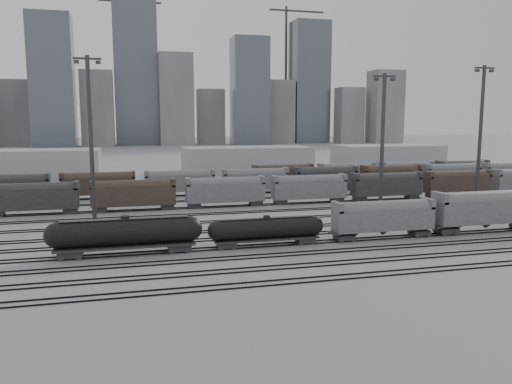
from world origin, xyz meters
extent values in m
plane|color=#ACACB1|center=(0.00, 0.00, 0.00)|extent=(900.00, 900.00, 0.00)
cube|color=black|center=(0.00, -14.72, 0.08)|extent=(220.00, 0.07, 0.16)
cube|color=black|center=(0.00, -13.28, 0.08)|extent=(220.00, 0.07, 0.16)
cube|color=black|center=(0.00, -9.72, 0.08)|extent=(220.00, 0.07, 0.16)
cube|color=black|center=(0.00, -8.28, 0.08)|extent=(220.00, 0.07, 0.16)
cube|color=black|center=(0.00, -4.72, 0.08)|extent=(220.00, 0.07, 0.16)
cube|color=black|center=(0.00, -3.28, 0.08)|extent=(220.00, 0.07, 0.16)
cube|color=black|center=(0.00, 0.28, 0.08)|extent=(220.00, 0.07, 0.16)
cube|color=black|center=(0.00, 1.72, 0.08)|extent=(220.00, 0.07, 0.16)
cube|color=black|center=(0.00, 5.28, 0.08)|extent=(220.00, 0.07, 0.16)
cube|color=black|center=(0.00, 6.72, 0.08)|extent=(220.00, 0.07, 0.16)
cube|color=black|center=(0.00, 10.28, 0.08)|extent=(220.00, 0.07, 0.16)
cube|color=black|center=(0.00, 11.72, 0.08)|extent=(220.00, 0.07, 0.16)
cube|color=black|center=(0.00, 17.28, 0.08)|extent=(220.00, 0.07, 0.16)
cube|color=black|center=(0.00, 18.72, 0.08)|extent=(220.00, 0.07, 0.16)
cube|color=black|center=(0.00, 24.28, 0.08)|extent=(220.00, 0.07, 0.16)
cube|color=black|center=(0.00, 25.72, 0.08)|extent=(220.00, 0.07, 0.16)
cube|color=black|center=(0.00, 31.28, 0.08)|extent=(220.00, 0.07, 0.16)
cube|color=black|center=(0.00, 32.72, 0.08)|extent=(220.00, 0.07, 0.16)
cube|color=black|center=(0.00, 39.28, 0.08)|extent=(220.00, 0.07, 0.16)
cube|color=black|center=(0.00, 40.72, 0.08)|extent=(220.00, 0.07, 0.16)
cube|color=black|center=(0.00, 47.28, 0.08)|extent=(220.00, 0.07, 0.16)
cube|color=black|center=(0.00, 48.72, 0.08)|extent=(220.00, 0.07, 0.16)
cube|color=black|center=(0.00, 55.28, 0.08)|extent=(220.00, 0.07, 0.16)
cube|color=black|center=(0.00, 56.72, 0.08)|extent=(220.00, 0.07, 0.16)
cube|color=#232326|center=(-33.82, 1.00, 0.59)|extent=(2.81, 2.27, 0.76)
cube|color=#232326|center=(-20.86, 1.00, 0.59)|extent=(2.81, 2.27, 0.76)
cube|color=#232326|center=(-27.34, 1.00, 1.13)|extent=(16.74, 2.92, 0.27)
cylinder|color=black|center=(-27.34, 1.00, 2.86)|extent=(15.66, 3.13, 3.13)
sphere|color=black|center=(-35.17, 1.00, 2.86)|extent=(3.13, 3.13, 3.13)
sphere|color=black|center=(-19.51, 1.00, 2.86)|extent=(3.13, 3.13, 3.13)
cylinder|color=black|center=(-27.34, 1.00, 4.59)|extent=(1.08, 1.08, 0.54)
cube|color=#232326|center=(-27.34, 1.00, 4.48)|extent=(15.12, 0.97, 0.06)
cube|color=#232326|center=(-14.84, 1.00, 0.49)|extent=(2.34, 1.89, 0.63)
cube|color=#232326|center=(-4.05, 1.00, 0.49)|extent=(2.34, 1.89, 0.63)
cube|color=#232326|center=(-9.44, 1.00, 0.94)|extent=(13.94, 2.43, 0.22)
cylinder|color=black|center=(-9.44, 1.00, 2.38)|extent=(13.04, 2.61, 2.61)
sphere|color=black|center=(-15.96, 1.00, 2.38)|extent=(2.61, 2.61, 2.61)
sphere|color=black|center=(-2.93, 1.00, 2.38)|extent=(2.61, 2.61, 2.61)
cylinder|color=black|center=(-9.44, 1.00, 3.82)|extent=(0.90, 0.90, 0.45)
cube|color=#232326|center=(-9.44, 1.00, 3.73)|extent=(12.59, 0.81, 0.05)
cube|color=#232326|center=(1.63, 1.00, 0.53)|extent=(2.51, 2.03, 0.68)
cube|color=#232326|center=(13.21, 1.00, 0.53)|extent=(2.51, 2.03, 0.68)
cube|color=gray|center=(7.42, 1.00, 2.80)|extent=(14.47, 2.89, 3.09)
cylinder|color=gray|center=(7.42, 1.00, 3.95)|extent=(13.12, 2.80, 2.80)
cube|color=gray|center=(0.47, 1.00, 4.73)|extent=(0.68, 2.89, 1.35)
cube|color=gray|center=(14.36, 1.00, 4.73)|extent=(0.68, 2.89, 1.35)
cone|color=#232326|center=(7.42, 1.00, 0.92)|extent=(2.32, 2.32, 0.87)
cube|color=#232326|center=(17.58, 1.00, 0.61)|extent=(2.87, 2.32, 0.77)
cube|color=gray|center=(24.19, 1.00, 3.20)|extent=(16.54, 3.31, 3.53)
cylinder|color=gray|center=(24.19, 1.00, 4.52)|extent=(15.00, 3.20, 3.20)
cube|color=gray|center=(16.25, 1.00, 5.40)|extent=(0.77, 3.31, 1.54)
cone|color=#232326|center=(24.19, 1.00, 1.05)|extent=(2.65, 2.65, 0.99)
cylinder|color=#343436|center=(-32.29, 21.79, 13.14)|extent=(0.67, 0.67, 26.28)
cube|color=#343436|center=(-32.29, 21.79, 25.75)|extent=(4.20, 0.32, 0.32)
cube|color=#343436|center=(-33.87, 21.79, 25.22)|extent=(0.74, 0.53, 0.53)
cube|color=#343436|center=(-30.71, 21.79, 25.22)|extent=(0.74, 0.53, 0.53)
cylinder|color=#343436|center=(12.72, 11.78, 11.85)|extent=(0.61, 0.61, 23.70)
cube|color=#343436|center=(12.72, 11.78, 23.22)|extent=(3.79, 0.28, 0.28)
cube|color=#343436|center=(11.29, 11.78, 22.75)|extent=(0.66, 0.47, 0.47)
cube|color=#343436|center=(14.14, 11.78, 22.75)|extent=(0.66, 0.47, 0.47)
cylinder|color=#343436|center=(41.25, 24.85, 13.53)|extent=(0.69, 0.69, 27.06)
cube|color=#343436|center=(41.25, 24.85, 26.52)|extent=(4.33, 0.32, 0.32)
cube|color=#343436|center=(39.63, 24.85, 25.98)|extent=(0.76, 0.54, 0.54)
cube|color=#343436|center=(42.88, 24.85, 25.98)|extent=(0.76, 0.54, 0.54)
cube|color=#232326|center=(-43.00, 32.00, 2.80)|extent=(15.00, 3.00, 5.60)
cube|color=#49352E|center=(-26.00, 32.00, 2.80)|extent=(15.00, 3.00, 5.60)
cube|color=gray|center=(-9.00, 32.00, 2.80)|extent=(15.00, 3.00, 5.60)
cube|color=gray|center=(8.00, 32.00, 2.80)|extent=(15.00, 3.00, 5.60)
cube|color=#232326|center=(25.00, 32.00, 2.80)|extent=(15.00, 3.00, 5.60)
cube|color=#49352E|center=(42.00, 32.00, 2.80)|extent=(15.00, 3.00, 5.60)
cube|color=#232326|center=(-50.00, 48.00, 2.80)|extent=(15.00, 3.00, 5.60)
cube|color=#49352E|center=(-33.00, 48.00, 2.80)|extent=(15.00, 3.00, 5.60)
cube|color=gray|center=(-16.00, 48.00, 2.80)|extent=(15.00, 3.00, 5.60)
cube|color=gray|center=(1.00, 48.00, 2.80)|extent=(15.00, 3.00, 5.60)
cube|color=#232326|center=(18.00, 48.00, 2.80)|extent=(15.00, 3.00, 5.60)
cube|color=#49352E|center=(35.00, 48.00, 2.80)|extent=(15.00, 3.00, 5.60)
cube|color=gray|center=(52.00, 48.00, 2.80)|extent=(15.00, 3.00, 5.60)
cube|color=gray|center=(69.00, 48.00, 2.80)|extent=(15.00, 3.00, 5.60)
cube|color=#49352E|center=(10.00, 56.00, 2.80)|extent=(15.00, 3.00, 5.60)
cube|color=gray|center=(27.00, 56.00, 2.80)|extent=(15.00, 3.00, 5.60)
cube|color=gray|center=(44.00, 56.00, 2.80)|extent=(15.00, 3.00, 5.60)
cube|color=#232326|center=(61.00, 56.00, 2.80)|extent=(15.00, 3.00, 5.60)
cube|color=#9E9EA1|center=(-60.00, 95.00, 4.00)|extent=(50.00, 18.00, 8.00)
cube|color=#9E9EA1|center=(10.00, 95.00, 4.00)|extent=(40.00, 18.00, 8.00)
cube|color=#9E9EA1|center=(60.00, 95.00, 4.00)|extent=(35.00, 18.00, 8.00)
cube|color=gray|center=(-95.00, 280.00, 21.00)|extent=(22.00, 17.60, 42.00)
cube|color=#525A63|center=(-70.00, 280.00, 40.00)|extent=(25.00, 20.00, 80.00)
cube|color=gray|center=(-45.00, 280.00, 24.00)|extent=(20.00, 16.00, 48.00)
cube|color=#525A63|center=(-20.00, 280.00, 47.50)|extent=(28.00, 22.40, 95.00)
cube|color=gray|center=(5.00, 280.00, 30.00)|extent=(22.00, 17.60, 60.00)
cube|color=gray|center=(30.00, 280.00, 19.00)|extent=(18.00, 14.40, 38.00)
cube|color=#525A63|center=(55.00, 280.00, 36.00)|extent=(24.00, 19.20, 72.00)
cube|color=gray|center=(80.00, 280.00, 22.50)|extent=(20.00, 16.00, 45.00)
cube|color=#525A63|center=(105.00, 280.00, 44.00)|extent=(26.00, 20.80, 88.00)
cube|color=gray|center=(130.00, 280.00, 20.00)|extent=(18.00, 14.40, 40.00)
cube|color=gray|center=(155.00, 280.00, 26.00)|extent=(22.00, 17.60, 52.00)
cylinder|color=#343436|center=(-30.00, 305.00, 50.00)|extent=(1.80, 1.80, 100.00)
cube|color=#343436|center=(-22.00, 305.00, 97.00)|extent=(42.00, 1.20, 1.20)
cylinder|color=#343436|center=(90.00, 305.00, 50.00)|extent=(1.80, 1.80, 100.00)
cube|color=#343436|center=(98.00, 305.00, 97.00)|extent=(42.00, 1.20, 1.20)
camera|label=1|loc=(-26.65, -60.62, 16.31)|focal=35.00mm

